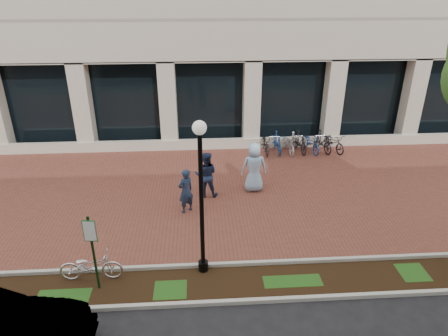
{
  "coord_description": "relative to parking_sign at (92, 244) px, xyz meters",
  "views": [
    {
      "loc": [
        -0.56,
        -13.73,
        7.46
      ],
      "look_at": [
        0.29,
        -0.8,
        1.41
      ],
      "focal_mm": 32.0,
      "sensor_mm": 36.0,
      "label": 1
    }
  ],
  "objects": [
    {
      "name": "parking_sign",
      "position": [
        0.0,
        0.0,
        0.0
      ],
      "size": [
        0.34,
        0.07,
        2.25
      ],
      "rotation": [
        0.0,
        0.0,
        -0.11
      ],
      "color": "#123215",
      "rests_on": "ground"
    },
    {
      "name": "locked_bicycle",
      "position": [
        -0.26,
        0.4,
        -1.0
      ],
      "size": [
        1.72,
        0.6,
        0.9
      ],
      "primitive_type": "imported",
      "rotation": [
        0.0,
        0.0,
        1.57
      ],
      "color": "silver",
      "rests_on": "ground"
    },
    {
      "name": "lamppost",
      "position": [
        2.8,
        0.57,
        1.07
      ],
      "size": [
        0.36,
        0.36,
        4.47
      ],
      "color": "black",
      "rests_on": "ground"
    },
    {
      "name": "pedestrian_mid",
      "position": [
        3.01,
        4.96,
        -0.56
      ],
      "size": [
        0.92,
        0.74,
        1.78
      ],
      "primitive_type": "imported",
      "rotation": [
        0.0,
        0.0,
        3.06
      ],
      "color": "#1D2848",
      "rests_on": "ground"
    },
    {
      "name": "pedestrian_right",
      "position": [
        4.87,
        5.29,
        -0.46
      ],
      "size": [
        0.98,
        0.65,
        1.97
      ],
      "primitive_type": "imported",
      "rotation": [
        0.0,
        0.0,
        3.16
      ],
      "color": "#95BDDF",
      "rests_on": "ground"
    },
    {
      "name": "bike_rack_cluster",
      "position": [
        7.6,
        9.06,
        -0.98
      ],
      "size": [
        4.14,
        1.81,
        0.99
      ],
      "rotation": [
        0.0,
        0.0,
        0.1
      ],
      "color": "black",
      "rests_on": "ground"
    },
    {
      "name": "ground",
      "position": [
        3.35,
        5.2,
        -1.45
      ],
      "size": [
        120.0,
        120.0,
        0.0
      ],
      "primitive_type": "plane",
      "color": "black",
      "rests_on": "ground"
    },
    {
      "name": "pedestrian_left",
      "position": [
        2.27,
        3.82,
        -0.62
      ],
      "size": [
        0.72,
        0.68,
        1.66
      ],
      "primitive_type": "imported",
      "rotation": [
        0.0,
        0.0,
        3.79
      ],
      "color": "#1C2C47",
      "rests_on": "ground"
    },
    {
      "name": "planting_strip",
      "position": [
        3.35,
        -0.05,
        -1.44
      ],
      "size": [
        40.0,
        1.5,
        0.01
      ],
      "primitive_type": "cube",
      "color": "black",
      "rests_on": "ground"
    },
    {
      "name": "bollard",
      "position": [
        7.28,
        9.2,
        -0.94
      ],
      "size": [
        0.12,
        0.12,
        0.99
      ],
      "color": "silver",
      "rests_on": "ground"
    },
    {
      "name": "curb_plaza_side",
      "position": [
        3.35,
        0.7,
        -1.39
      ],
      "size": [
        40.0,
        0.12,
        0.12
      ],
      "primitive_type": "cube",
      "color": "#B0AFA6",
      "rests_on": "ground"
    },
    {
      "name": "curb_street_side",
      "position": [
        3.35,
        -0.8,
        -1.39
      ],
      "size": [
        40.0,
        0.12,
        0.12
      ],
      "primitive_type": "cube",
      "color": "#B0AFA6",
      "rests_on": "ground"
    },
    {
      "name": "brick_plaza",
      "position": [
        3.35,
        5.2,
        -1.44
      ],
      "size": [
        40.0,
        9.0,
        0.01
      ],
      "primitive_type": "cube",
      "color": "brown",
      "rests_on": "ground"
    }
  ]
}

